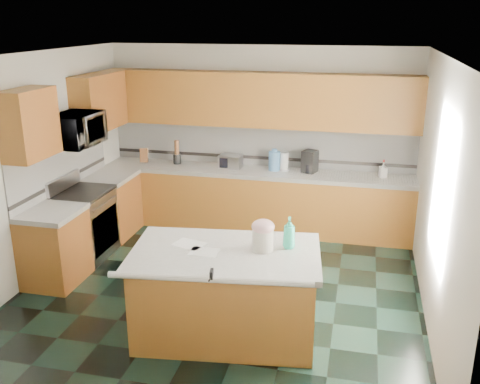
% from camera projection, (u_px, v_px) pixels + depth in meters
% --- Properties ---
extents(floor, '(4.60, 4.60, 0.00)m').
position_uv_depth(floor, '(221.00, 290.00, 6.34)').
color(floor, black).
rests_on(floor, ground).
extents(ceiling, '(4.60, 4.60, 0.00)m').
position_uv_depth(ceiling, '(218.00, 56.00, 5.49)').
color(ceiling, white).
rests_on(ceiling, ground).
extents(wall_back, '(4.60, 0.04, 2.70)m').
position_uv_depth(wall_back, '(260.00, 137.00, 8.06)').
color(wall_back, silver).
rests_on(wall_back, ground).
extents(wall_front, '(4.60, 0.04, 2.70)m').
position_uv_depth(wall_front, '(134.00, 275.00, 3.77)').
color(wall_front, silver).
rests_on(wall_front, ground).
extents(wall_left, '(0.04, 4.60, 2.70)m').
position_uv_depth(wall_left, '(33.00, 168.00, 6.42)').
color(wall_left, silver).
rests_on(wall_left, ground).
extents(wall_right, '(0.04, 4.60, 2.70)m').
position_uv_depth(wall_right, '(440.00, 196.00, 5.42)').
color(wall_right, silver).
rests_on(wall_right, ground).
extents(back_base_cab, '(4.60, 0.60, 0.86)m').
position_uv_depth(back_base_cab, '(255.00, 201.00, 8.06)').
color(back_base_cab, '#5C2E12').
rests_on(back_base_cab, ground).
extents(back_countertop, '(4.60, 0.64, 0.06)m').
position_uv_depth(back_countertop, '(255.00, 172.00, 7.91)').
color(back_countertop, white).
rests_on(back_countertop, back_base_cab).
extents(back_upper_cab, '(4.60, 0.33, 0.78)m').
position_uv_depth(back_upper_cab, '(258.00, 100.00, 7.71)').
color(back_upper_cab, '#5C2E12').
rests_on(back_upper_cab, wall_back).
extents(back_backsplash, '(4.60, 0.02, 0.63)m').
position_uv_depth(back_backsplash, '(259.00, 145.00, 8.07)').
color(back_backsplash, silver).
rests_on(back_backsplash, back_countertop).
extents(back_accent_band, '(4.60, 0.01, 0.05)m').
position_uv_depth(back_accent_band, '(259.00, 158.00, 8.12)').
color(back_accent_band, black).
rests_on(back_accent_band, back_countertop).
extents(left_base_cab_rear, '(0.60, 0.82, 0.86)m').
position_uv_depth(left_base_cab_rear, '(112.00, 207.00, 7.83)').
color(left_base_cab_rear, '#5C2E12').
rests_on(left_base_cab_rear, ground).
extents(left_counter_rear, '(0.64, 0.82, 0.06)m').
position_uv_depth(left_counter_rear, '(110.00, 177.00, 7.69)').
color(left_counter_rear, white).
rests_on(left_counter_rear, left_base_cab_rear).
extents(left_base_cab_front, '(0.60, 0.72, 0.86)m').
position_uv_depth(left_base_cab_front, '(55.00, 249.00, 6.41)').
color(left_base_cab_front, '#5C2E12').
rests_on(left_base_cab_front, ground).
extents(left_counter_front, '(0.64, 0.72, 0.06)m').
position_uv_depth(left_counter_front, '(51.00, 213.00, 6.27)').
color(left_counter_front, white).
rests_on(left_counter_front, left_base_cab_front).
extents(left_backsplash, '(0.02, 2.30, 0.63)m').
position_uv_depth(left_backsplash, '(61.00, 166.00, 6.95)').
color(left_backsplash, silver).
rests_on(left_backsplash, wall_left).
extents(left_accent_band, '(0.01, 2.30, 0.05)m').
position_uv_depth(left_accent_band, '(63.00, 180.00, 7.01)').
color(left_accent_band, black).
rests_on(left_accent_band, wall_left).
extents(left_upper_cab_rear, '(0.33, 1.09, 0.78)m').
position_uv_depth(left_upper_cab_rear, '(99.00, 102.00, 7.51)').
color(left_upper_cab_rear, '#5C2E12').
rests_on(left_upper_cab_rear, wall_left).
extents(left_upper_cab_front, '(0.33, 0.72, 0.78)m').
position_uv_depth(left_upper_cab_front, '(29.00, 124.00, 5.97)').
color(left_upper_cab_front, '#5C2E12').
rests_on(left_upper_cab_front, wall_left).
extents(range_body, '(0.60, 0.76, 0.88)m').
position_uv_depth(range_body, '(85.00, 226.00, 7.10)').
color(range_body, '#B7B7BC').
rests_on(range_body, ground).
extents(range_oven_door, '(0.02, 0.68, 0.55)m').
position_uv_depth(range_oven_door, '(105.00, 230.00, 7.05)').
color(range_oven_door, black).
rests_on(range_oven_door, range_body).
extents(range_cooktop, '(0.62, 0.78, 0.04)m').
position_uv_depth(range_cooktop, '(82.00, 193.00, 6.95)').
color(range_cooktop, black).
rests_on(range_cooktop, range_body).
extents(range_handle, '(0.02, 0.66, 0.02)m').
position_uv_depth(range_handle, '(105.00, 203.00, 6.92)').
color(range_handle, '#B7B7BC').
rests_on(range_handle, range_body).
extents(range_backguard, '(0.06, 0.76, 0.18)m').
position_uv_depth(range_backguard, '(63.00, 183.00, 6.97)').
color(range_backguard, '#B7B7BC').
rests_on(range_backguard, range_body).
extents(microwave, '(0.50, 0.73, 0.41)m').
position_uv_depth(microwave, '(76.00, 130.00, 6.69)').
color(microwave, '#B7B7BC').
rests_on(microwave, wall_left).
extents(island_base, '(1.84, 1.20, 0.86)m').
position_uv_depth(island_base, '(226.00, 296.00, 5.34)').
color(island_base, '#5C2E12').
rests_on(island_base, ground).
extents(island_top, '(1.95, 1.31, 0.06)m').
position_uv_depth(island_top, '(225.00, 254.00, 5.19)').
color(island_top, white).
rests_on(island_top, island_base).
extents(island_bullnose, '(1.82, 0.29, 0.06)m').
position_uv_depth(island_bullnose, '(210.00, 279.00, 4.69)').
color(island_bullnose, white).
rests_on(island_bullnose, island_base).
extents(treat_jar, '(0.26, 0.26, 0.21)m').
position_uv_depth(treat_jar, '(263.00, 240.00, 5.17)').
color(treat_jar, silver).
rests_on(treat_jar, island_top).
extents(treat_jar_lid, '(0.22, 0.22, 0.14)m').
position_uv_depth(treat_jar_lid, '(263.00, 227.00, 5.12)').
color(treat_jar_lid, beige).
rests_on(treat_jar_lid, treat_jar).
extents(treat_jar_knob, '(0.07, 0.03, 0.03)m').
position_uv_depth(treat_jar_knob, '(263.00, 222.00, 5.11)').
color(treat_jar_knob, tan).
rests_on(treat_jar_knob, treat_jar_lid).
extents(treat_jar_knob_end_l, '(0.04, 0.04, 0.04)m').
position_uv_depth(treat_jar_knob_end_l, '(259.00, 222.00, 5.12)').
color(treat_jar_knob_end_l, tan).
rests_on(treat_jar_knob_end_l, treat_jar_lid).
extents(treat_jar_knob_end_r, '(0.04, 0.04, 0.04)m').
position_uv_depth(treat_jar_knob_end_r, '(267.00, 222.00, 5.10)').
color(treat_jar_knob_end_r, tan).
rests_on(treat_jar_knob_end_r, treat_jar_lid).
extents(soap_bottle_island, '(0.13, 0.13, 0.32)m').
position_uv_depth(soap_bottle_island, '(289.00, 233.00, 5.21)').
color(soap_bottle_island, '#29B18F').
rests_on(soap_bottle_island, island_top).
extents(paper_sheet_a, '(0.28, 0.21, 0.00)m').
position_uv_depth(paper_sheet_a, '(204.00, 252.00, 5.16)').
color(paper_sheet_a, white).
rests_on(paper_sheet_a, island_top).
extents(paper_sheet_b, '(0.35, 0.30, 0.00)m').
position_uv_depth(paper_sheet_b, '(189.00, 244.00, 5.34)').
color(paper_sheet_b, white).
rests_on(paper_sheet_b, island_top).
extents(clamp_body, '(0.04, 0.10, 0.08)m').
position_uv_depth(clamp_body, '(212.00, 274.00, 4.69)').
color(clamp_body, black).
rests_on(clamp_body, island_top).
extents(clamp_handle, '(0.02, 0.07, 0.02)m').
position_uv_depth(clamp_handle, '(210.00, 279.00, 4.64)').
color(clamp_handle, black).
rests_on(clamp_handle, island_top).
extents(knife_block, '(0.16, 0.19, 0.24)m').
position_uv_depth(knife_block, '(144.00, 155.00, 8.30)').
color(knife_block, '#472814').
rests_on(knife_block, back_countertop).
extents(utensil_crock, '(0.12, 0.12, 0.15)m').
position_uv_depth(utensil_crock, '(177.00, 159.00, 8.22)').
color(utensil_crock, black).
rests_on(utensil_crock, back_countertop).
extents(utensil_bundle, '(0.07, 0.07, 0.22)m').
position_uv_depth(utensil_bundle, '(177.00, 147.00, 8.16)').
color(utensil_bundle, '#472814').
rests_on(utensil_bundle, utensil_crock).
extents(toaster_oven, '(0.35, 0.25, 0.19)m').
position_uv_depth(toaster_oven, '(231.00, 161.00, 8.00)').
color(toaster_oven, '#B7B7BC').
rests_on(toaster_oven, back_countertop).
extents(toaster_oven_door, '(0.29, 0.01, 0.15)m').
position_uv_depth(toaster_oven_door, '(229.00, 163.00, 7.91)').
color(toaster_oven_door, black).
rests_on(toaster_oven_door, toaster_oven).
extents(paper_towel, '(0.12, 0.12, 0.27)m').
position_uv_depth(paper_towel, '(284.00, 161.00, 7.86)').
color(paper_towel, white).
rests_on(paper_towel, back_countertop).
extents(paper_towel_base, '(0.18, 0.18, 0.01)m').
position_uv_depth(paper_towel_base, '(284.00, 170.00, 7.90)').
color(paper_towel_base, '#B7B7BC').
rests_on(paper_towel_base, back_countertop).
extents(water_jug, '(0.17, 0.17, 0.28)m').
position_uv_depth(water_jug, '(274.00, 161.00, 7.85)').
color(water_jug, '#4D7DB1').
rests_on(water_jug, back_countertop).
extents(water_jug_neck, '(0.08, 0.08, 0.04)m').
position_uv_depth(water_jug_neck, '(275.00, 150.00, 7.80)').
color(water_jug_neck, '#4D7DB1').
rests_on(water_jug_neck, water_jug).
extents(coffee_maker, '(0.25, 0.26, 0.32)m').
position_uv_depth(coffee_maker, '(310.00, 161.00, 7.75)').
color(coffee_maker, black).
rests_on(coffee_maker, back_countertop).
extents(coffee_carafe, '(0.13, 0.13, 0.13)m').
position_uv_depth(coffee_carafe, '(309.00, 169.00, 7.74)').
color(coffee_carafe, black).
rests_on(coffee_carafe, back_countertop).
extents(soap_bottle_back, '(0.12, 0.12, 0.22)m').
position_uv_depth(soap_bottle_back, '(383.00, 170.00, 7.52)').
color(soap_bottle_back, white).
rests_on(soap_bottle_back, back_countertop).
extents(soap_back_cap, '(0.02, 0.02, 0.03)m').
position_uv_depth(soap_back_cap, '(384.00, 161.00, 7.48)').
color(soap_back_cap, red).
rests_on(soap_back_cap, soap_bottle_back).
extents(window_light_proxy, '(0.02, 1.40, 1.10)m').
position_uv_depth(window_light_proxy, '(441.00, 188.00, 5.19)').
color(window_light_proxy, white).
rests_on(window_light_proxy, wall_right).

